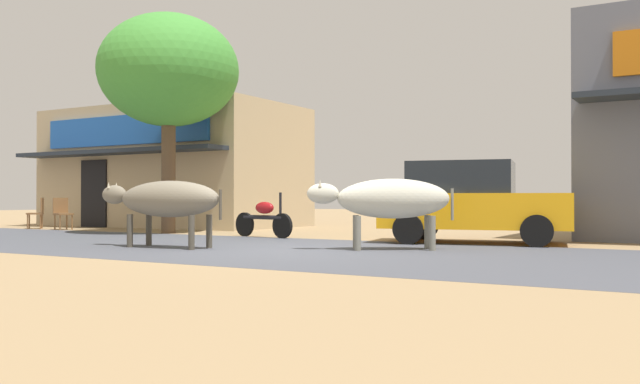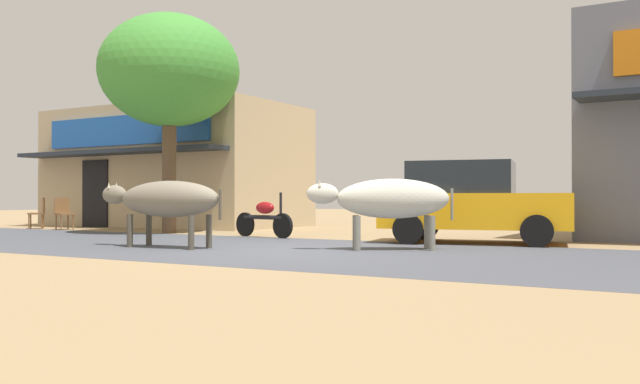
{
  "view_description": "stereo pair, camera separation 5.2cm",
  "coord_description": "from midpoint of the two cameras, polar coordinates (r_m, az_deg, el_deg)",
  "views": [
    {
      "loc": [
        6.59,
        -10.0,
        0.9
      ],
      "look_at": [
        -0.17,
        1.64,
        1.03
      ],
      "focal_mm": 38.15,
      "sensor_mm": 36.0,
      "label": 1
    },
    {
      "loc": [
        6.63,
        -9.97,
        0.9
      ],
      "look_at": [
        -0.17,
        1.64,
        1.03
      ],
      "focal_mm": 38.15,
      "sensor_mm": 36.0,
      "label": 2
    }
  ],
  "objects": [
    {
      "name": "cow_far_dark",
      "position": [
        11.96,
        5.75,
        -0.61
      ],
      "size": [
        2.41,
        1.72,
        1.25
      ],
      "color": "beige",
      "rests_on": "ground"
    },
    {
      "name": "cow_near_brown",
      "position": [
        12.73,
        -12.87,
        -0.62
      ],
      "size": [
        2.78,
        0.84,
        1.22
      ],
      "color": "gray",
      "rests_on": "ground"
    },
    {
      "name": "ground",
      "position": [
        12.01,
        -3.38,
        -4.84
      ],
      "size": [
        80.0,
        80.0,
        0.0
      ],
      "primitive_type": "plane",
      "color": "#9D8059"
    },
    {
      "name": "cafe_chair_by_doorway",
      "position": [
        20.88,
        -20.87,
        -1.56
      ],
      "size": [
        0.54,
        0.54,
        0.92
      ],
      "color": "brown",
      "rests_on": "ground"
    },
    {
      "name": "parked_motorcycle",
      "position": [
        15.72,
        -4.82,
        -2.14
      ],
      "size": [
        1.8,
        0.45,
        1.03
      ],
      "color": "black",
      "rests_on": "ground"
    },
    {
      "name": "roadside_tree",
      "position": [
        18.3,
        -12.66,
        9.84
      ],
      "size": [
        3.63,
        3.63,
        5.67
      ],
      "color": "brown",
      "rests_on": "ground"
    },
    {
      "name": "storefront_left_cafe",
      "position": [
        22.97,
        -12.23,
        1.99
      ],
      "size": [
        8.22,
        5.24,
        3.81
      ],
      "color": "tan",
      "rests_on": "ground"
    },
    {
      "name": "cafe_chair_near_tree",
      "position": [
        21.79,
        -22.66,
        -1.51
      ],
      "size": [
        0.62,
        0.62,
        0.92
      ],
      "color": "brown",
      "rests_on": "ground"
    },
    {
      "name": "asphalt_road",
      "position": [
        12.01,
        -3.38,
        -4.83
      ],
      "size": [
        72.0,
        5.87,
        0.0
      ],
      "primitive_type": "cube",
      "color": "#4A4D56",
      "rests_on": "ground"
    },
    {
      "name": "parked_hatchback_car",
      "position": [
        14.07,
        12.47,
        -0.77
      ],
      "size": [
        3.96,
        2.48,
        1.64
      ],
      "color": "#F8A714",
      "rests_on": "ground"
    }
  ]
}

